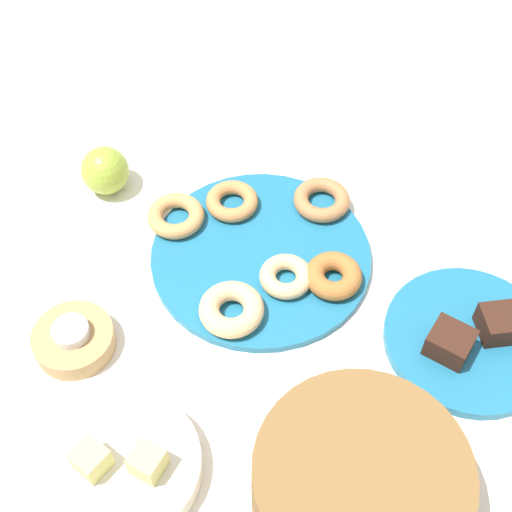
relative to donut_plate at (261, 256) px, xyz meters
The scene contains 18 objects.
ground_plane 0.01m from the donut_plate, ahead, with size 2.40×2.40×0.00m, color white.
donut_plate is the anchor object (origin of this frame).
donut_0 0.12m from the donut_plate, 167.16° to the left, with size 0.08×0.08×0.03m, color #AD6B33.
donut_1 0.11m from the donut_plate, 50.32° to the right, with size 0.08×0.08×0.02m, color #C6844C.
donut_2 0.07m from the donut_plate, 138.41° to the left, with size 0.08×0.08×0.02m, color #EABC84.
donut_3 0.14m from the donut_plate, 120.57° to the right, with size 0.09×0.09×0.02m, color #B27547.
donut_4 0.12m from the donut_plate, 83.67° to the left, with size 0.09×0.09×0.03m, color #EABC84.
donut_5 0.15m from the donut_plate, 11.62° to the right, with size 0.09×0.09×0.02m, color tan.
cake_plate 0.32m from the donut_plate, 167.00° to the left, with size 0.23×0.23×0.02m, color #1E6B93.
brownie_near 0.35m from the donut_plate, behind, with size 0.06×0.05×0.04m, color #381E14.
brownie_far 0.30m from the donut_plate, 160.31° to the left, with size 0.06×0.05×0.04m, color #381E14.
candle_holder 0.30m from the donut_plate, 44.92° to the left, with size 0.11×0.11×0.03m, color tan.
tealight 0.30m from the donut_plate, 44.92° to the left, with size 0.05×0.05×0.01m, color silver.
basket 0.39m from the donut_plate, 120.87° to the left, with size 0.25×0.25×0.10m, color brown.
fruit_bowl 0.37m from the donut_plate, 77.66° to the left, with size 0.19×0.19×0.03m, color silver.
melon_chunk_left 0.37m from the donut_plate, 82.64° to the left, with size 0.04×0.04×0.04m, color #DBD67A.
melon_chunk_right 0.39m from the donut_plate, 73.46° to the left, with size 0.04×0.04×0.04m, color #DBD67A.
apple 0.29m from the donut_plate, 16.46° to the right, with size 0.08×0.08×0.08m, color #93AD38.
Camera 1 is at (-0.15, 0.64, 0.85)m, focal length 49.80 mm.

